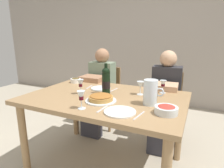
# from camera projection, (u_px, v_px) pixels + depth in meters

# --- Properties ---
(ground_plane) EXTENTS (8.00, 8.00, 0.00)m
(ground_plane) POSITION_uv_depth(u_px,v_px,m) (106.00, 164.00, 2.01)
(ground_plane) COLOR #B2A893
(back_wall) EXTENTS (8.00, 0.10, 2.80)m
(back_wall) POSITION_uv_depth(u_px,v_px,m) (158.00, 32.00, 3.64)
(back_wall) COLOR #A3998E
(back_wall) RESTS_ON ground
(dining_table) EXTENTS (1.50, 1.00, 0.76)m
(dining_table) POSITION_uv_depth(u_px,v_px,m) (105.00, 105.00, 1.85)
(dining_table) COLOR #9E7A51
(dining_table) RESTS_ON ground
(wine_bottle) EXTENTS (0.08, 0.08, 0.31)m
(wine_bottle) POSITION_uv_depth(u_px,v_px,m) (106.00, 81.00, 1.87)
(wine_bottle) COLOR black
(wine_bottle) RESTS_ON dining_table
(water_pitcher) EXTENTS (0.17, 0.12, 0.21)m
(water_pitcher) POSITION_uv_depth(u_px,v_px,m) (150.00, 94.00, 1.58)
(water_pitcher) COLOR silver
(water_pitcher) RESTS_ON dining_table
(baked_tart) EXTENTS (0.28, 0.28, 0.06)m
(baked_tart) POSITION_uv_depth(u_px,v_px,m) (101.00, 98.00, 1.68)
(baked_tart) COLOR silver
(baked_tart) RESTS_ON dining_table
(salad_bowl) EXTENTS (0.17, 0.17, 0.07)m
(salad_bowl) POSITION_uv_depth(u_px,v_px,m) (166.00, 109.00, 1.40)
(salad_bowl) COLOR silver
(salad_bowl) RESTS_ON dining_table
(olive_bowl) EXTENTS (0.13, 0.13, 0.06)m
(olive_bowl) POSITION_uv_depth(u_px,v_px,m) (76.00, 80.00, 2.36)
(olive_bowl) COLOR white
(olive_bowl) RESTS_ON dining_table
(wine_glass_left_diner) EXTENTS (0.06, 0.06, 0.15)m
(wine_glass_left_diner) POSITION_uv_depth(u_px,v_px,m) (81.00, 84.00, 1.86)
(wine_glass_left_diner) COLOR silver
(wine_glass_left_diner) RESTS_ON dining_table
(wine_glass_right_diner) EXTENTS (0.07, 0.07, 0.13)m
(wine_glass_right_diner) POSITION_uv_depth(u_px,v_px,m) (163.00, 84.00, 1.91)
(wine_glass_right_diner) COLOR silver
(wine_glass_right_diner) RESTS_ON dining_table
(wine_glass_centre) EXTENTS (0.07, 0.07, 0.13)m
(wine_glass_centre) POSITION_uv_depth(u_px,v_px,m) (140.00, 85.00, 1.85)
(wine_glass_centre) COLOR silver
(wine_glass_centre) RESTS_ON dining_table
(wine_glass_spare) EXTENTS (0.07, 0.07, 0.15)m
(wine_glass_spare) POSITION_uv_depth(u_px,v_px,m) (81.00, 96.00, 1.48)
(wine_glass_spare) COLOR silver
(wine_glass_spare) RESTS_ON dining_table
(dinner_plate_left_setting) EXTENTS (0.22, 0.22, 0.01)m
(dinner_plate_left_setting) POSITION_uv_depth(u_px,v_px,m) (101.00, 88.00, 2.08)
(dinner_plate_left_setting) COLOR silver
(dinner_plate_left_setting) RESTS_ON dining_table
(dinner_plate_right_setting) EXTENTS (0.24, 0.24, 0.01)m
(dinner_plate_right_setting) POSITION_uv_depth(u_px,v_px,m) (120.00, 112.00, 1.43)
(dinner_plate_right_setting) COLOR white
(dinner_plate_right_setting) RESTS_ON dining_table
(fork_left_setting) EXTENTS (0.04, 0.16, 0.00)m
(fork_left_setting) POSITION_uv_depth(u_px,v_px,m) (89.00, 87.00, 2.14)
(fork_left_setting) COLOR silver
(fork_left_setting) RESTS_ON dining_table
(knife_left_setting) EXTENTS (0.03, 0.18, 0.00)m
(knife_left_setting) POSITION_uv_depth(u_px,v_px,m) (113.00, 90.00, 2.02)
(knife_left_setting) COLOR silver
(knife_left_setting) RESTS_ON dining_table
(knife_right_setting) EXTENTS (0.04, 0.18, 0.00)m
(knife_right_setting) POSITION_uv_depth(u_px,v_px,m) (139.00, 116.00, 1.37)
(knife_right_setting) COLOR silver
(knife_right_setting) RESTS_ON dining_table
(spoon_right_setting) EXTENTS (0.02, 0.16, 0.00)m
(spoon_right_setting) POSITION_uv_depth(u_px,v_px,m) (102.00, 109.00, 1.49)
(spoon_right_setting) COLOR silver
(spoon_right_setting) RESTS_ON dining_table
(chair_left) EXTENTS (0.40, 0.40, 0.87)m
(chair_left) POSITION_uv_depth(u_px,v_px,m) (106.00, 92.00, 2.88)
(chair_left) COLOR olive
(chair_left) RESTS_ON ground
(diner_left) EXTENTS (0.34, 0.50, 1.16)m
(diner_left) POSITION_uv_depth(u_px,v_px,m) (99.00, 88.00, 2.65)
(diner_left) COLOR gray
(diner_left) RESTS_ON ground
(chair_right) EXTENTS (0.42, 0.42, 0.87)m
(chair_right) POSITION_uv_depth(u_px,v_px,m) (166.00, 101.00, 2.50)
(chair_right) COLOR olive
(chair_right) RESTS_ON ground
(diner_right) EXTENTS (0.35, 0.52, 1.16)m
(diner_right) POSITION_uv_depth(u_px,v_px,m) (165.00, 97.00, 2.26)
(diner_right) COLOR #2D2D33
(diner_right) RESTS_ON ground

